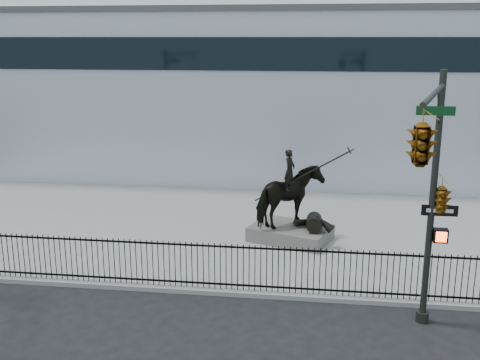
# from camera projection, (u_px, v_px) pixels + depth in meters

# --- Properties ---
(ground) EXTENTS (120.00, 120.00, 0.00)m
(ground) POSITION_uv_depth(u_px,v_px,m) (178.00, 309.00, 16.54)
(ground) COLOR black
(ground) RESTS_ON ground
(plaza) EXTENTS (30.00, 12.00, 0.15)m
(plaza) POSITION_uv_depth(u_px,v_px,m) (218.00, 229.00, 23.25)
(plaza) COLOR #9C9C99
(plaza) RESTS_ON ground
(building) EXTENTS (44.00, 14.00, 9.00)m
(building) POSITION_uv_depth(u_px,v_px,m) (253.00, 92.00, 34.64)
(building) COLOR silver
(building) RESTS_ON ground
(picket_fence) EXTENTS (22.10, 0.10, 1.50)m
(picket_fence) POSITION_uv_depth(u_px,v_px,m) (187.00, 264.00, 17.52)
(picket_fence) COLOR black
(picket_fence) RESTS_ON plaza
(statue_plinth) EXTENTS (3.42, 2.87, 0.55)m
(statue_plinth) POSITION_uv_depth(u_px,v_px,m) (290.00, 233.00, 21.74)
(statue_plinth) COLOR #55534E
(statue_plinth) RESTS_ON plaza
(equestrian_statue) EXTENTS (3.54, 2.83, 3.17)m
(equestrian_statue) POSITION_uv_depth(u_px,v_px,m) (293.00, 198.00, 21.37)
(equestrian_statue) COLOR black
(equestrian_statue) RESTS_ON statue_plinth
(traffic_signal_right) EXTENTS (2.17, 6.86, 7.00)m
(traffic_signal_right) POSITION_uv_depth(u_px,v_px,m) (432.00, 172.00, 12.59)
(traffic_signal_right) COLOR black
(traffic_signal_right) RESTS_ON ground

